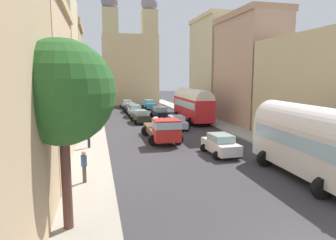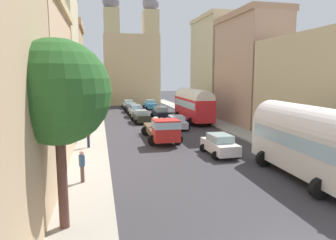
# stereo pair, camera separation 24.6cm
# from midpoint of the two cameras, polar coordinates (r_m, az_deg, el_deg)

# --- Properties ---
(ground_plane) EXTENTS (154.00, 154.00, 0.00)m
(ground_plane) POSITION_cam_midpoint_polar(r_m,az_deg,el_deg) (35.41, -2.47, -0.86)
(ground_plane) COLOR #363439
(sidewalk_left) EXTENTS (2.50, 70.00, 0.14)m
(sidewalk_left) POSITION_cam_midpoint_polar(r_m,az_deg,el_deg) (34.78, -14.28, -1.17)
(sidewalk_left) COLOR #A19A8D
(sidewalk_left) RESTS_ON ground
(sidewalk_right) EXTENTS (2.50, 70.00, 0.14)m
(sidewalk_right) POSITION_cam_midpoint_polar(r_m,az_deg,el_deg) (37.44, 8.49, -0.33)
(sidewalk_right) COLOR #989D95
(sidewalk_right) RESTS_ON ground
(building_left_1) EXTENTS (4.79, 10.68, 10.05)m
(building_left_1) POSITION_cam_midpoint_polar(r_m,az_deg,el_deg) (19.97, -25.28, 5.74)
(building_left_1) COLOR #D7B38D
(building_left_1) RESTS_ON ground
(building_left_2) EXTENTS (4.98, 10.06, 13.56)m
(building_left_2) POSITION_cam_midpoint_polar(r_m,az_deg,el_deg) (31.15, -21.82, 9.81)
(building_left_2) COLOR beige
(building_left_2) RESTS_ON ground
(building_left_3) EXTENTS (6.03, 9.01, 12.27)m
(building_left_3) POSITION_cam_midpoint_polar(r_m,az_deg,el_deg) (41.20, -20.09, 8.56)
(building_left_3) COLOR tan
(building_left_3) RESTS_ON ground
(building_left_4) EXTENTS (4.24, 12.97, 8.40)m
(building_left_4) POSITION_cam_midpoint_polar(r_m,az_deg,el_deg) (53.05, -17.86, 6.39)
(building_left_4) COLOR tan
(building_left_4) RESTS_ON ground
(building_right_1) EXTENTS (4.59, 11.66, 9.03)m
(building_right_1) POSITION_cam_midpoint_polar(r_m,az_deg,el_deg) (27.67, 25.71, 5.13)
(building_right_1) COLOR tan
(building_right_1) RESTS_ON ground
(building_right_2) EXTENTS (5.12, 10.23, 12.84)m
(building_right_2) POSITION_cam_midpoint_polar(r_m,az_deg,el_deg) (37.09, 14.84, 9.30)
(building_right_2) COLOR tan
(building_right_2) RESTS_ON ground
(building_right_3) EXTENTS (5.12, 9.97, 14.44)m
(building_right_3) POSITION_cam_midpoint_polar(r_m,az_deg,el_deg) (46.96, 8.53, 10.20)
(building_right_3) COLOR beige
(building_right_3) RESTS_ON ground
(distant_church) EXTENTS (10.76, 6.15, 21.07)m
(distant_church) POSITION_cam_midpoint_polar(r_m,az_deg,el_deg) (61.14, -7.32, 10.50)
(distant_church) COLOR #CDB182
(distant_church) RESTS_ON ground
(parked_bus_0) EXTENTS (3.45, 8.38, 4.10)m
(parked_bus_0) POSITION_cam_midpoint_polar(r_m,az_deg,el_deg) (18.20, 24.98, -3.26)
(parked_bus_0) COLOR silver
(parked_bus_0) RESTS_ON ground
(parked_bus_1) EXTENTS (3.24, 9.29, 4.12)m
(parked_bus_1) POSITION_cam_midpoint_polar(r_m,az_deg,el_deg) (37.29, 4.51, 3.14)
(parked_bus_1) COLOR red
(parked_bus_1) RESTS_ON ground
(cargo_truck_0) EXTENTS (3.04, 7.38, 2.19)m
(cargo_truck_0) POSITION_cam_midpoint_polar(r_m,az_deg,el_deg) (26.03, -1.32, -1.69)
(cargo_truck_0) COLOR red
(cargo_truck_0) RESTS_ON ground
(car_0) EXTENTS (2.28, 4.11, 1.57)m
(car_0) POSITION_cam_midpoint_polar(r_m,az_deg,el_deg) (36.74, -5.45, 0.69)
(car_0) COLOR #2A2C20
(car_0) RESTS_ON ground
(car_1) EXTENTS (2.19, 4.28, 1.68)m
(car_1) POSITION_cam_midpoint_polar(r_m,az_deg,el_deg) (42.15, -6.49, 1.73)
(car_1) COLOR silver
(car_1) RESTS_ON ground
(car_2) EXTENTS (2.30, 4.17, 1.44)m
(car_2) POSITION_cam_midpoint_polar(r_m,az_deg,el_deg) (47.59, -7.30, 2.36)
(car_2) COLOR #201E2B
(car_2) RESTS_ON ground
(car_3) EXTENTS (2.37, 3.84, 1.52)m
(car_3) POSITION_cam_midpoint_polar(r_m,az_deg,el_deg) (53.04, -7.94, 2.98)
(car_3) COLOR silver
(car_3) RESTS_ON ground
(car_4) EXTENTS (2.26, 3.70, 1.53)m
(car_4) POSITION_cam_midpoint_polar(r_m,az_deg,el_deg) (22.08, 9.65, -4.62)
(car_4) COLOR silver
(car_4) RESTS_ON ground
(car_5) EXTENTS (2.54, 4.33, 1.42)m
(car_5) POSITION_cam_midpoint_polar(r_m,az_deg,el_deg) (32.48, 1.38, -0.40)
(car_5) COLOR silver
(car_5) RESTS_ON ground
(car_6) EXTENTS (2.41, 4.21, 1.54)m
(car_6) POSITION_cam_midpoint_polar(r_m,az_deg,el_deg) (40.72, -1.72, 1.45)
(car_6) COLOR black
(car_6) RESTS_ON ground
(car_7) EXTENTS (2.22, 4.17, 1.60)m
(car_7) POSITION_cam_midpoint_polar(r_m,az_deg,el_deg) (51.87, -3.76, 2.97)
(car_7) COLOR #3994CF
(car_7) RESTS_ON ground
(pedestrian_0) EXTENTS (0.49, 0.49, 1.77)m
(pedestrian_0) POSITION_cam_midpoint_polar(r_m,az_deg,el_deg) (28.57, -16.02, -1.37)
(pedestrian_0) COLOR gray
(pedestrian_0) RESTS_ON ground
(pedestrian_1) EXTENTS (0.45, 0.45, 1.86)m
(pedestrian_1) POSITION_cam_midpoint_polar(r_m,az_deg,el_deg) (24.13, -15.12, -2.94)
(pedestrian_1) COLOR #242944
(pedestrian_1) RESTS_ON ground
(pedestrian_2) EXTENTS (0.43, 0.43, 1.84)m
(pedestrian_2) POSITION_cam_midpoint_polar(r_m,az_deg,el_deg) (16.46, -16.08, -8.26)
(pedestrian_2) COLOR brown
(pedestrian_2) RESTS_ON ground
(pedestrian_3) EXTENTS (0.30, 0.30, 1.76)m
(pedestrian_3) POSITION_cam_midpoint_polar(r_m,az_deg,el_deg) (33.60, -15.74, 0.10)
(pedestrian_3) COLOR #414147
(pedestrian_3) RESTS_ON ground
(roadside_tree_0) EXTENTS (3.71, 3.71, 6.99)m
(roadside_tree_0) POSITION_cam_midpoint_polar(r_m,az_deg,el_deg) (11.08, -20.11, 4.81)
(roadside_tree_0) COLOR brown
(roadside_tree_0) RESTS_ON ground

